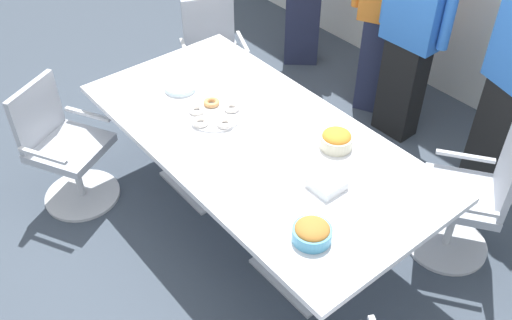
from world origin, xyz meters
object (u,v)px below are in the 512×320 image
(person_standing_1, at_px, (389,10))
(snack_bowl_pretzels, at_px, (312,232))
(donut_platter, at_px, (214,114))
(office_chair_1, at_px, (65,152))
(napkin_pile, at_px, (327,184))
(conference_table, at_px, (256,151))
(plate_stack, at_px, (181,87))
(office_chair_0, at_px, (214,61))
(snack_bowl_chips_orange, at_px, (336,139))
(person_standing_2, at_px, (412,33))
(office_chair_3, at_px, (468,203))

(person_standing_1, distance_m, snack_bowl_pretzels, 2.36)
(snack_bowl_pretzels, height_order, donut_platter, snack_bowl_pretzels)
(office_chair_1, height_order, napkin_pile, office_chair_1)
(napkin_pile, bearing_deg, conference_table, -179.31)
(snack_bowl_pretzels, bearing_deg, plate_stack, 171.23)
(conference_table, xyz_separation_m, office_chair_0, (-1.37, 0.65, -0.22))
(plate_stack, bearing_deg, office_chair_1, -111.28)
(snack_bowl_pretzels, height_order, plate_stack, snack_bowl_pretzels)
(snack_bowl_pretzels, bearing_deg, snack_bowl_chips_orange, 125.68)
(snack_bowl_pretzels, bearing_deg, donut_platter, 168.63)
(donut_platter, bearing_deg, office_chair_0, 144.88)
(person_standing_2, relative_size, napkin_pile, 10.04)
(office_chair_3, height_order, person_standing_2, person_standing_2)
(office_chair_1, bearing_deg, napkin_pile, 89.56)
(plate_stack, bearing_deg, conference_table, 6.09)
(office_chair_0, distance_m, office_chair_1, 1.55)
(person_standing_1, relative_size, person_standing_2, 1.02)
(office_chair_3, distance_m, plate_stack, 2.03)
(office_chair_3, relative_size, snack_bowl_pretzels, 4.47)
(person_standing_2, bearing_deg, snack_bowl_chips_orange, 109.16)
(office_chair_0, distance_m, napkin_pile, 2.12)
(office_chair_1, distance_m, plate_stack, 0.92)
(conference_table, distance_m, person_standing_2, 1.58)
(office_chair_3, bearing_deg, napkin_pile, 118.90)
(office_chair_3, height_order, plate_stack, office_chair_3)
(office_chair_0, distance_m, donut_platter, 1.33)
(person_standing_2, distance_m, snack_bowl_pretzels, 2.09)
(snack_bowl_chips_orange, distance_m, napkin_pile, 0.37)
(napkin_pile, bearing_deg, plate_stack, -176.38)
(snack_bowl_pretzels, xyz_separation_m, napkin_pile, (-0.22, 0.33, -0.02))
(office_chair_0, height_order, office_chair_1, same)
(donut_platter, height_order, napkin_pile, napkin_pile)
(person_standing_1, relative_size, snack_bowl_pretzels, 8.65)
(person_standing_2, xyz_separation_m, donut_platter, (-0.25, -1.64, -0.13))
(office_chair_3, xyz_separation_m, snack_bowl_chips_orange, (-0.64, -0.57, 0.40))
(conference_table, xyz_separation_m, snack_bowl_pretzels, (0.84, -0.32, 0.18))
(napkin_pile, bearing_deg, person_standing_1, 121.55)
(person_standing_2, xyz_separation_m, snack_bowl_chips_orange, (0.47, -1.25, -0.09))
(person_standing_2, bearing_deg, conference_table, 91.56)
(office_chair_0, relative_size, office_chair_3, 1.00)
(office_chair_3, bearing_deg, person_standing_1, 25.48)
(office_chair_1, height_order, snack_bowl_pretzels, office_chair_1)
(office_chair_1, xyz_separation_m, snack_bowl_pretzels, (1.87, 0.55, 0.40))
(snack_bowl_chips_orange, bearing_deg, napkin_pile, -53.02)
(office_chair_0, distance_m, person_standing_2, 1.66)
(snack_bowl_chips_orange, height_order, plate_stack, snack_bowl_chips_orange)
(donut_platter, bearing_deg, conference_table, 14.59)
(napkin_pile, bearing_deg, snack_bowl_chips_orange, 126.98)
(office_chair_1, relative_size, office_chair_3, 1.00)
(conference_table, distance_m, person_standing_1, 1.76)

